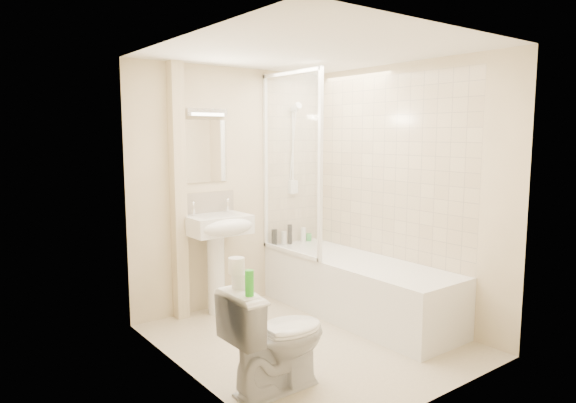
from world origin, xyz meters
TOP-DOWN VIEW (x-y plane):
  - floor at (0.00, 0.00)m, footprint 2.50×2.50m
  - wall_back at (0.00, 1.25)m, footprint 2.20×0.02m
  - wall_left at (-1.10, 0.00)m, footprint 0.02×2.50m
  - wall_right at (1.10, 0.00)m, footprint 0.02×2.50m
  - ceiling at (0.00, 0.00)m, footprint 2.20×2.50m
  - tile_back at (0.75, 1.24)m, footprint 0.70×0.01m
  - tile_right at (1.09, 0.20)m, footprint 0.01×2.10m
  - pipe_boxing at (-0.62, 1.19)m, footprint 0.12×0.12m
  - splashback at (-0.30, 1.24)m, footprint 0.60×0.02m
  - mirror at (-0.30, 1.24)m, footprint 0.46×0.01m
  - strip_light at (-0.30, 1.22)m, footprint 0.42×0.07m
  - bathtub at (0.75, 0.20)m, footprint 0.70×2.10m
  - shower_screen at (0.40, 0.80)m, footprint 0.04×0.92m
  - shower_fixture at (0.75, 1.19)m, footprint 0.10×0.16m
  - pedestal_sink at (-0.30, 1.01)m, footprint 0.58×0.51m
  - bottle_black_a at (0.46, 1.16)m, footprint 0.06×0.06m
  - bottle_white_a at (0.59, 1.16)m, footprint 0.06×0.06m
  - bottle_black_b at (0.67, 1.16)m, footprint 0.05×0.05m
  - bottle_white_b at (0.86, 1.16)m, footprint 0.06×0.06m
  - bottle_green at (0.94, 1.16)m, footprint 0.06×0.06m
  - toilet at (-0.72, -0.50)m, footprint 0.43×0.74m
  - toilet_roll_lower at (-0.95, -0.43)m, footprint 0.12×0.12m
  - toilet_roll_upper at (-0.99, -0.43)m, footprint 0.10×0.10m
  - green_bottle at (-1.00, -0.61)m, footprint 0.06×0.06m

SIDE VIEW (x-z plane):
  - floor at x=0.00m, z-range 0.00..0.00m
  - bathtub at x=0.75m, z-range 0.01..0.56m
  - toilet at x=-0.72m, z-range 0.00..0.75m
  - bottle_green at x=0.94m, z-range 0.55..0.63m
  - bottle_white_a at x=0.59m, z-range 0.55..0.70m
  - bottle_white_b at x=0.86m, z-range 0.55..0.71m
  - bottle_black_a at x=0.46m, z-range 0.55..0.74m
  - bottle_black_b at x=0.67m, z-range 0.55..0.76m
  - pedestal_sink at x=-0.30m, z-range 0.23..1.34m
  - toilet_roll_lower at x=-0.95m, z-range 0.75..0.85m
  - green_bottle at x=-1.00m, z-range 0.75..0.91m
  - toilet_roll_upper at x=-0.99m, z-range 0.85..0.95m
  - splashback at x=-0.30m, z-range 0.88..1.18m
  - wall_back at x=0.00m, z-range 0.00..2.40m
  - wall_left at x=-1.10m, z-range 0.00..2.40m
  - wall_right at x=1.10m, z-range 0.00..2.40m
  - pipe_boxing at x=-0.62m, z-range 0.00..2.40m
  - tile_back at x=0.75m, z-range 0.55..2.30m
  - tile_right at x=1.09m, z-range 0.55..2.30m
  - shower_screen at x=0.40m, z-range 0.55..2.35m
  - shower_fixture at x=0.75m, z-range 1.05..2.04m
  - mirror at x=-0.30m, z-range 1.28..1.88m
  - strip_light at x=-0.30m, z-range 1.92..1.98m
  - ceiling at x=0.00m, z-range 2.39..2.41m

